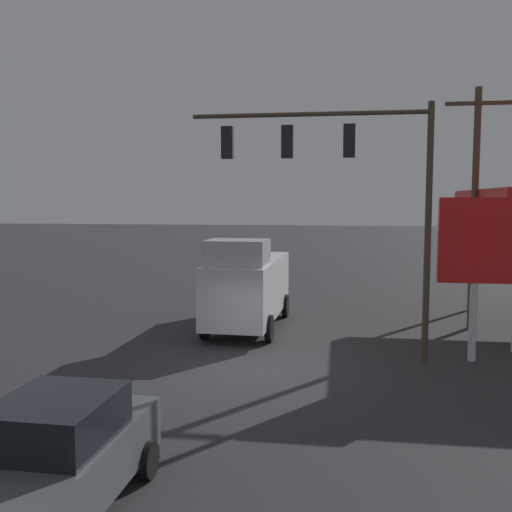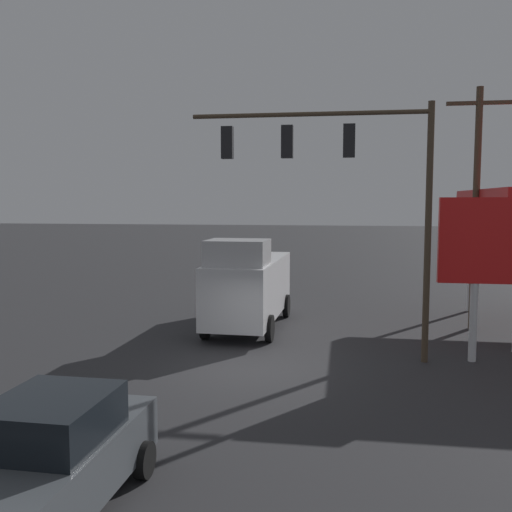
{
  "view_description": "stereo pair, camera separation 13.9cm",
  "coord_description": "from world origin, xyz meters",
  "px_view_note": "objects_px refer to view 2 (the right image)",
  "views": [
    {
      "loc": [
        -2.72,
        16.19,
        4.94
      ],
      "look_at": [
        0.0,
        -2.0,
        3.16
      ],
      "focal_mm": 40.0,
      "sensor_mm": 36.0,
      "label": 1
    },
    {
      "loc": [
        -2.85,
        16.17,
        4.94
      ],
      "look_at": [
        0.0,
        -2.0,
        3.16
      ],
      "focal_mm": 40.0,
      "sensor_mm": 36.0,
      "label": 2
    }
  ],
  "objects_px": {
    "sedan_far": "(54,458)",
    "utility_pole": "(476,203)",
    "traffic_signal_assembly": "(342,171)",
    "delivery_truck": "(248,285)",
    "price_sign": "(476,247)"
  },
  "relations": [
    {
      "from": "traffic_signal_assembly",
      "to": "sedan_far",
      "type": "distance_m",
      "value": 11.82
    },
    {
      "from": "price_sign",
      "to": "delivery_truck",
      "type": "relative_size",
      "value": 0.73
    },
    {
      "from": "utility_pole",
      "to": "sedan_far",
      "type": "height_order",
      "value": "utility_pole"
    },
    {
      "from": "utility_pole",
      "to": "delivery_truck",
      "type": "distance_m",
      "value": 9.24
    },
    {
      "from": "traffic_signal_assembly",
      "to": "price_sign",
      "type": "height_order",
      "value": "traffic_signal_assembly"
    },
    {
      "from": "sedan_far",
      "to": "utility_pole",
      "type": "bearing_deg",
      "value": 149.08
    },
    {
      "from": "delivery_truck",
      "to": "sedan_far",
      "type": "height_order",
      "value": "delivery_truck"
    },
    {
      "from": "price_sign",
      "to": "sedan_far",
      "type": "xyz_separation_m",
      "value": [
        8.37,
        10.13,
        -2.59
      ]
    },
    {
      "from": "delivery_truck",
      "to": "utility_pole",
      "type": "bearing_deg",
      "value": 100.16
    },
    {
      "from": "traffic_signal_assembly",
      "to": "sedan_far",
      "type": "bearing_deg",
      "value": 66.33
    },
    {
      "from": "price_sign",
      "to": "sedan_far",
      "type": "bearing_deg",
      "value": 50.42
    },
    {
      "from": "traffic_signal_assembly",
      "to": "delivery_truck",
      "type": "relative_size",
      "value": 1.15
    },
    {
      "from": "traffic_signal_assembly",
      "to": "delivery_truck",
      "type": "height_order",
      "value": "traffic_signal_assembly"
    },
    {
      "from": "utility_pole",
      "to": "price_sign",
      "type": "relative_size",
      "value": 1.82
    },
    {
      "from": "traffic_signal_assembly",
      "to": "sedan_far",
      "type": "xyz_separation_m",
      "value": [
        4.32,
        9.85,
        -4.91
      ]
    }
  ]
}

